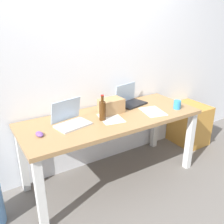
% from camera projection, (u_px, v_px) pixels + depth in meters
% --- Properties ---
extents(ground_plane, '(8.00, 8.00, 0.00)m').
position_uv_depth(ground_plane, '(112.00, 177.00, 2.79)').
color(ground_plane, slate).
extents(back_wall, '(5.20, 0.08, 2.60)m').
position_uv_depth(back_wall, '(91.00, 57.00, 2.64)').
color(back_wall, white).
rests_on(back_wall, ground).
extents(desk, '(1.87, 0.73, 0.75)m').
position_uv_depth(desk, '(112.00, 125.00, 2.55)').
color(desk, '#A37A4C').
rests_on(desk, ground).
extents(laptop_left, '(0.36, 0.29, 0.24)m').
position_uv_depth(laptop_left, '(70.00, 119.00, 2.31)').
color(laptop_left, silver).
rests_on(laptop_left, desk).
extents(laptop_right, '(0.36, 0.29, 0.23)m').
position_uv_depth(laptop_right, '(130.00, 100.00, 2.85)').
color(laptop_right, black).
rests_on(laptop_right, desk).
extents(beer_bottle, '(0.07, 0.07, 0.26)m').
position_uv_depth(beer_bottle, '(102.00, 110.00, 2.39)').
color(beer_bottle, '#47280F').
rests_on(beer_bottle, desk).
extents(computer_mouse, '(0.07, 0.10, 0.03)m').
position_uv_depth(computer_mouse, '(39.00, 134.00, 2.10)').
color(computer_mouse, '#724799').
rests_on(computer_mouse, desk).
extents(cardboard_box, '(0.25, 0.18, 0.15)m').
position_uv_depth(cardboard_box, '(111.00, 106.00, 2.58)').
color(cardboard_box, tan).
rests_on(cardboard_box, desk).
extents(coffee_mug, '(0.08, 0.08, 0.09)m').
position_uv_depth(coffee_mug, '(177.00, 105.00, 2.70)').
color(coffee_mug, '#338CC6').
rests_on(coffee_mug, desk).
extents(paper_sheet_center, '(0.26, 0.33, 0.00)m').
position_uv_depth(paper_sheet_center, '(111.00, 118.00, 2.47)').
color(paper_sheet_center, white).
rests_on(paper_sheet_center, desk).
extents(paper_sheet_front_right, '(0.27, 0.33, 0.00)m').
position_uv_depth(paper_sheet_front_right, '(153.00, 111.00, 2.64)').
color(paper_sheet_front_right, white).
rests_on(paper_sheet_front_right, desk).
extents(filing_cabinet, '(0.40, 0.48, 0.56)m').
position_uv_depth(filing_cabinet, '(189.00, 124.00, 3.47)').
color(filing_cabinet, '#C68938').
rests_on(filing_cabinet, ground).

